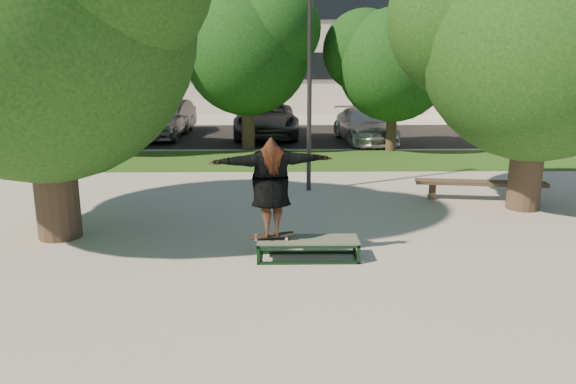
{
  "coord_description": "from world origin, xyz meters",
  "views": [
    {
      "loc": [
        0.2,
        -9.83,
        3.52
      ],
      "look_at": [
        0.37,
        0.6,
        1.01
      ],
      "focal_mm": 35.0,
      "sensor_mm": 36.0,
      "label": 1
    }
  ],
  "objects_px": {
    "tree_right": "(534,31)",
    "car_grey": "(265,118)",
    "bench": "(480,184)",
    "car_silver_a": "(161,120)",
    "tree_left": "(35,7)",
    "car_silver_b": "(364,125)",
    "lamppost": "(310,72)",
    "car_dark": "(168,117)",
    "grind_box": "(308,249)"
  },
  "relations": [
    {
      "from": "car_grey",
      "to": "car_silver_b",
      "type": "bearing_deg",
      "value": -24.42
    },
    {
      "from": "car_grey",
      "to": "car_silver_a",
      "type": "bearing_deg",
      "value": -177.54
    },
    {
      "from": "lamppost",
      "to": "car_silver_a",
      "type": "height_order",
      "value": "lamppost"
    },
    {
      "from": "tree_left",
      "to": "grind_box",
      "type": "bearing_deg",
      "value": -16.06
    },
    {
      "from": "car_silver_a",
      "to": "lamppost",
      "type": "bearing_deg",
      "value": -58.87
    },
    {
      "from": "grind_box",
      "to": "car_dark",
      "type": "xyz_separation_m",
      "value": [
        -5.7,
        16.84,
        0.59
      ]
    },
    {
      "from": "tree_left",
      "to": "lamppost",
      "type": "distance_m",
      "value": 6.7
    },
    {
      "from": "car_silver_a",
      "to": "car_silver_b",
      "type": "distance_m",
      "value": 8.95
    },
    {
      "from": "tree_left",
      "to": "tree_right",
      "type": "bearing_deg",
      "value": 11.03
    },
    {
      "from": "lamppost",
      "to": "car_dark",
      "type": "height_order",
      "value": "lamppost"
    },
    {
      "from": "tree_right",
      "to": "bench",
      "type": "height_order",
      "value": "tree_right"
    },
    {
      "from": "tree_left",
      "to": "lamppost",
      "type": "relative_size",
      "value": 1.16
    },
    {
      "from": "tree_right",
      "to": "bench",
      "type": "xyz_separation_m",
      "value": [
        -0.65,
        0.75,
        -3.68
      ]
    },
    {
      "from": "grind_box",
      "to": "car_silver_a",
      "type": "bearing_deg",
      "value": 110.2
    },
    {
      "from": "tree_left",
      "to": "car_dark",
      "type": "height_order",
      "value": "tree_left"
    },
    {
      "from": "car_silver_b",
      "to": "bench",
      "type": "bearing_deg",
      "value": -87.95
    },
    {
      "from": "car_silver_a",
      "to": "car_grey",
      "type": "relative_size",
      "value": 0.81
    },
    {
      "from": "car_silver_a",
      "to": "car_dark",
      "type": "bearing_deg",
      "value": 89.5
    },
    {
      "from": "tree_right",
      "to": "car_silver_b",
      "type": "height_order",
      "value": "tree_right"
    },
    {
      "from": "tree_left",
      "to": "car_silver_b",
      "type": "relative_size",
      "value": 1.47
    },
    {
      "from": "grind_box",
      "to": "bench",
      "type": "height_order",
      "value": "bench"
    },
    {
      "from": "tree_left",
      "to": "grind_box",
      "type": "xyz_separation_m",
      "value": [
        5.0,
        -1.44,
        -4.23
      ]
    },
    {
      "from": "tree_right",
      "to": "car_dark",
      "type": "bearing_deg",
      "value": 129.14
    },
    {
      "from": "bench",
      "to": "car_silver_b",
      "type": "bearing_deg",
      "value": 106.19
    },
    {
      "from": "car_dark",
      "to": "car_silver_b",
      "type": "bearing_deg",
      "value": -11.79
    },
    {
      "from": "tree_right",
      "to": "lamppost",
      "type": "xyz_separation_m",
      "value": [
        -4.92,
        1.92,
        -0.94
      ]
    },
    {
      "from": "tree_right",
      "to": "car_grey",
      "type": "bearing_deg",
      "value": 116.8
    },
    {
      "from": "car_silver_a",
      "to": "car_dark",
      "type": "relative_size",
      "value": 1.01
    },
    {
      "from": "tree_left",
      "to": "car_silver_b",
      "type": "height_order",
      "value": "tree_left"
    },
    {
      "from": "car_dark",
      "to": "car_grey",
      "type": "bearing_deg",
      "value": -6.26
    },
    {
      "from": "car_silver_a",
      "to": "car_dark",
      "type": "height_order",
      "value": "car_silver_a"
    },
    {
      "from": "bench",
      "to": "car_dark",
      "type": "height_order",
      "value": "car_dark"
    },
    {
      "from": "bench",
      "to": "car_silver_a",
      "type": "bearing_deg",
      "value": 140.14
    },
    {
      "from": "bench",
      "to": "car_silver_b",
      "type": "xyz_separation_m",
      "value": [
        -1.44,
        10.06,
        0.29
      ]
    },
    {
      "from": "tree_right",
      "to": "lamppost",
      "type": "distance_m",
      "value": 5.36
    },
    {
      "from": "tree_left",
      "to": "car_silver_a",
      "type": "relative_size",
      "value": 1.48
    },
    {
      "from": "grind_box",
      "to": "car_grey",
      "type": "bearing_deg",
      "value": 94.01
    },
    {
      "from": "grind_box",
      "to": "car_silver_b",
      "type": "distance_m",
      "value": 14.59
    },
    {
      "from": "bench",
      "to": "car_silver_a",
      "type": "relative_size",
      "value": 0.67
    },
    {
      "from": "car_grey",
      "to": "car_silver_b",
      "type": "height_order",
      "value": "car_grey"
    },
    {
      "from": "grind_box",
      "to": "tree_left",
      "type": "bearing_deg",
      "value": 163.94
    },
    {
      "from": "grind_box",
      "to": "car_silver_b",
      "type": "xyz_separation_m",
      "value": [
        3.12,
        14.24,
        0.51
      ]
    },
    {
      "from": "tree_right",
      "to": "grind_box",
      "type": "height_order",
      "value": "tree_right"
    },
    {
      "from": "tree_right",
      "to": "lamppost",
      "type": "bearing_deg",
      "value": 158.72
    },
    {
      "from": "lamppost",
      "to": "bench",
      "type": "height_order",
      "value": "lamppost"
    },
    {
      "from": "bench",
      "to": "car_dark",
      "type": "distance_m",
      "value": 16.31
    },
    {
      "from": "car_grey",
      "to": "car_silver_b",
      "type": "distance_m",
      "value": 4.58
    },
    {
      "from": "car_silver_a",
      "to": "grind_box",
      "type": "bearing_deg",
      "value": -69.18
    },
    {
      "from": "tree_right",
      "to": "car_dark",
      "type": "relative_size",
      "value": 1.37
    },
    {
      "from": "bench",
      "to": "car_grey",
      "type": "bearing_deg",
      "value": 123.79
    }
  ]
}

